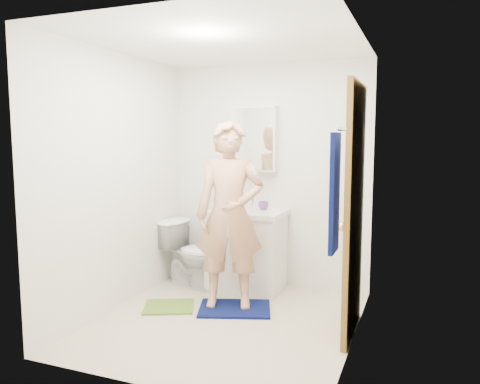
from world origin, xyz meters
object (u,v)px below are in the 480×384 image
(medicine_cabinet, at_px, (254,139))
(toilet, at_px, (194,254))
(towel, at_px, (335,193))
(soap_dispenser, at_px, (219,200))
(vanity_cabinet, at_px, (247,252))
(toothbrush_cup, at_px, (263,206))
(man, at_px, (230,215))

(medicine_cabinet, bearing_deg, toilet, -148.61)
(towel, bearing_deg, soap_dispenser, 135.69)
(toilet, xyz_separation_m, soap_dispenser, (0.27, 0.09, 0.59))
(vanity_cabinet, distance_m, medicine_cabinet, 1.22)
(medicine_cabinet, bearing_deg, vanity_cabinet, -90.00)
(soap_dispenser, relative_size, toothbrush_cup, 1.85)
(medicine_cabinet, height_order, soap_dispenser, medicine_cabinet)
(toilet, height_order, man, man)
(soap_dispenser, bearing_deg, vanity_cabinet, 7.62)
(vanity_cabinet, xyz_separation_m, toilet, (-0.57, -0.13, -0.04))
(towel, bearing_deg, toothbrush_cup, 123.02)
(medicine_cabinet, distance_m, toothbrush_cup, 0.73)
(vanity_cabinet, height_order, toilet, vanity_cabinet)
(toilet, relative_size, toothbrush_cup, 6.55)
(soap_dispenser, bearing_deg, man, -57.55)
(vanity_cabinet, distance_m, towel, 2.08)
(vanity_cabinet, xyz_separation_m, toothbrush_cup, (0.15, 0.10, 0.49))
(medicine_cabinet, height_order, towel, medicine_cabinet)
(medicine_cabinet, xyz_separation_m, toilet, (-0.57, -0.35, -1.24))
(vanity_cabinet, distance_m, toothbrush_cup, 0.52)
(vanity_cabinet, relative_size, soap_dispenser, 3.97)
(medicine_cabinet, distance_m, towel, 2.11)
(vanity_cabinet, bearing_deg, soap_dispenser, -172.38)
(toilet, bearing_deg, vanity_cabinet, -66.27)
(toilet, relative_size, man, 0.41)
(vanity_cabinet, relative_size, medicine_cabinet, 1.14)
(towel, height_order, soap_dispenser, towel)
(medicine_cabinet, distance_m, man, 1.08)
(towel, distance_m, soap_dispenser, 2.09)
(toilet, distance_m, toothbrush_cup, 0.93)
(soap_dispenser, distance_m, toothbrush_cup, 0.48)
(vanity_cabinet, bearing_deg, towel, -51.53)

